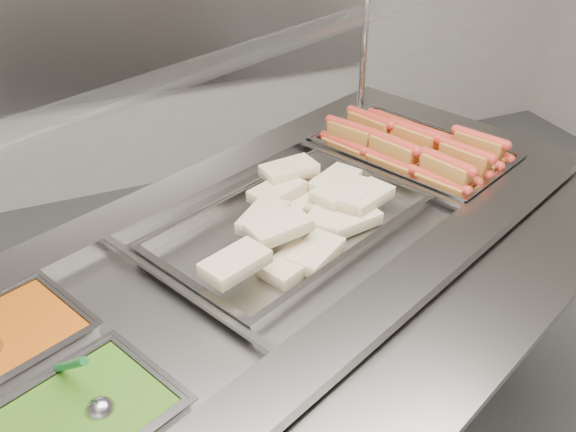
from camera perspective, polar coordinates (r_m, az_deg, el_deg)
name	(u,v)px	position (r m, az deg, el deg)	size (l,w,h in m)	color
steam_counter	(276,361)	(2.05, -1.05, -12.72)	(2.22, 1.66, 0.97)	gray
tray_rail	(451,344)	(1.52, 14.32, -10.96)	(1.88, 1.14, 0.06)	slate
sneeze_guard	(207,71)	(1.71, -7.24, 12.70)	(1.75, 1.03, 0.48)	#B8B9BD
pan_hotdogs	(412,160)	(2.22, 10.98, 4.88)	(0.58, 0.69, 0.11)	gray
pan_wraps	(291,230)	(1.79, 0.23, -1.29)	(0.85, 0.70, 0.08)	gray
pan_beans	(5,351)	(1.58, -23.82, -10.90)	(0.40, 0.37, 0.11)	gray
pan_peas	(84,430)	(1.36, -17.70, -17.66)	(0.40, 0.37, 0.11)	gray
hotdogs_in_buns	(414,149)	(2.19, 11.15, 5.89)	(0.52, 0.63, 0.13)	#AF6E24
tortilla_wraps	(312,208)	(1.81, 2.12, 0.73)	(0.64, 0.51, 0.10)	beige
serving_spoon	(95,403)	(1.33, -16.76, -15.61)	(0.10, 0.18, 0.16)	#A5A5A9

